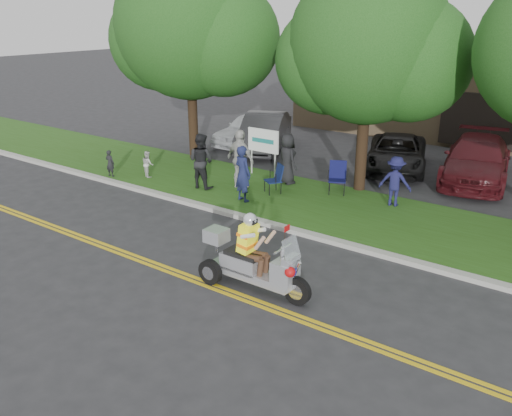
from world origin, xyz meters
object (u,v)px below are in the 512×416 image
Objects in this scene: spectator_adult_left at (243,173)px; parked_car_far_left at (251,129)px; spectator_adult_mid at (201,161)px; trike_scooter at (252,263)px; spectator_adult_right at (240,159)px; parked_car_right at (477,160)px; lawn_chair_a at (276,177)px; parked_car_mid at (396,153)px; parked_car_left at (264,132)px; lawn_chair_b at (338,175)px.

parked_car_far_left is at bearing -41.63° from spectator_adult_left.
spectator_adult_mid reaches higher than parked_car_far_left.
trike_scooter is 5.37m from spectator_adult_left.
spectator_adult_right reaches higher than parked_car_right.
spectator_adult_left is (-0.39, -1.22, 0.34)m from lawn_chair_a.
lawn_chair_a is at bearing -158.64° from spectator_adult_right.
spectator_adult_left reaches higher than trike_scooter.
lawn_chair_a is 7.05m from parked_car_far_left.
spectator_adult_mid is (-5.27, 4.38, 0.40)m from trike_scooter.
parked_car_right is at bearing -12.53° from parked_car_mid.
parked_car_far_left is 6.71m from parked_car_mid.
trike_scooter is at bearing 142.90° from spectator_adult_left.
parked_car_left is at bearing 174.67° from parked_car_right.
spectator_adult_mid is at bearing 42.33° from spectator_adult_right.
trike_scooter is 0.64× the size of parked_car_far_left.
parked_car_right is (3.08, 4.28, 0.06)m from lawn_chair_b.
parked_car_right is at bearing 1.85° from parked_car_far_left.
parked_car_mid is 0.88× the size of parked_car_right.
parked_car_left reaches higher than parked_car_mid.
trike_scooter is 10.52m from parked_car_mid.
spectator_adult_mid is (-1.87, 0.24, 0.04)m from spectator_adult_left.
parked_car_left is at bearing -54.11° from spectator_adult_right.
parked_car_far_left is at bearing 130.33° from parked_car_left.
trike_scooter is at bearing -26.14° from lawn_chair_a.
spectator_adult_right is at bearing -146.41° from parked_car_right.
spectator_adult_mid is at bearing 140.05° from trike_scooter.
spectator_adult_mid is at bearing 6.36° from spectator_adult_left.
lawn_chair_a is 5.43m from parked_car_mid.
lawn_chair_a is 0.21× the size of parked_car_mid.
parked_car_far_left is 0.91× the size of parked_car_mid.
spectator_adult_right is 6.52m from parked_car_far_left.
lawn_chair_a is 0.54× the size of spectator_adult_left.
parked_car_right is (5.84, 5.71, -0.32)m from spectator_adult_right.
lawn_chair_b is at bearing 71.16° from lawn_chair_a.
spectator_adult_left is at bearing -137.82° from parked_car_right.
lawn_chair_a is at bearing -160.17° from spectator_adult_mid.
trike_scooter is at bearing -103.53° from parked_car_mid.
parked_car_far_left is (-6.37, 3.99, 0.02)m from lawn_chair_b.
parked_car_mid is at bearing 58.91° from lawn_chair_b.
lawn_chair_b is (-1.45, 6.52, 0.08)m from trike_scooter.
lawn_chair_b is 4.39m from spectator_adult_mid.
spectator_adult_left is 0.34× the size of parked_car_right.
trike_scooter is 13.10m from parked_car_far_left.
lawn_chair_b is at bearing -114.48° from parked_car_mid.
parked_car_left is at bearing -46.54° from spectator_adult_left.
spectator_adult_right is 0.41× the size of parked_car_left.
parked_car_right reaches higher than lawn_chair_a.
spectator_adult_mid is at bearing -143.95° from parked_car_mid.
parked_car_mid is (6.71, -0.05, -0.07)m from parked_car_far_left.
spectator_adult_left is at bearing 129.13° from trike_scooter.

